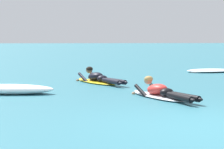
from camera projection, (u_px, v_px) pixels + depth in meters
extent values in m
plane|color=#2D6B7A|center=(132.00, 72.00, 16.89)|extent=(120.00, 120.00, 0.00)
ellipsoid|color=silver|center=(158.00, 96.00, 10.07)|extent=(1.30, 2.00, 0.07)
ellipsoid|color=silver|center=(138.00, 91.00, 10.88)|extent=(0.26, 0.26, 0.06)
ellipsoid|color=red|center=(157.00, 89.00, 10.10)|extent=(0.64, 0.77, 0.35)
ellipsoid|color=black|center=(167.00, 92.00, 9.76)|extent=(0.43, 0.40, 0.20)
cylinder|color=black|center=(180.00, 97.00, 9.21)|extent=(0.45, 0.86, 0.14)
ellipsoid|color=black|center=(191.00, 100.00, 8.82)|extent=(0.18, 0.24, 0.08)
cylinder|color=black|center=(185.00, 97.00, 9.29)|extent=(0.54, 0.83, 0.14)
ellipsoid|color=black|center=(199.00, 99.00, 8.92)|extent=(0.18, 0.24, 0.08)
cylinder|color=black|center=(141.00, 91.00, 10.32)|extent=(0.31, 0.53, 0.32)
sphere|color=tan|center=(134.00, 93.00, 10.64)|extent=(0.09, 0.09, 0.09)
cylinder|color=black|center=(156.00, 90.00, 10.51)|extent=(0.31, 0.53, 0.32)
sphere|color=tan|center=(149.00, 93.00, 10.82)|extent=(0.09, 0.09, 0.09)
sphere|color=tan|center=(148.00, 80.00, 10.42)|extent=(0.21, 0.21, 0.21)
ellipsoid|color=#AD894C|center=(149.00, 79.00, 10.40)|extent=(0.28, 0.27, 0.16)
ellipsoid|color=yellow|center=(96.00, 82.00, 13.16)|extent=(1.47, 1.95, 0.07)
ellipsoid|color=yellow|center=(82.00, 79.00, 13.91)|extent=(0.28, 0.28, 0.06)
ellipsoid|color=black|center=(96.00, 76.00, 13.19)|extent=(0.68, 0.77, 0.35)
ellipsoid|color=black|center=(102.00, 78.00, 12.87)|extent=(0.43, 0.41, 0.20)
cylinder|color=black|center=(111.00, 81.00, 12.34)|extent=(0.54, 0.87, 0.14)
ellipsoid|color=black|center=(119.00, 83.00, 11.95)|extent=(0.20, 0.24, 0.08)
cylinder|color=black|center=(116.00, 81.00, 12.43)|extent=(0.62, 0.83, 0.14)
ellipsoid|color=black|center=(125.00, 82.00, 12.07)|extent=(0.20, 0.24, 0.08)
cylinder|color=black|center=(84.00, 78.00, 13.37)|extent=(0.39, 0.58, 0.35)
sphere|color=#8C6647|center=(78.00, 80.00, 13.71)|extent=(0.09, 0.09, 0.09)
cylinder|color=black|center=(96.00, 78.00, 13.60)|extent=(0.39, 0.58, 0.35)
sphere|color=#8C6647|center=(90.00, 80.00, 13.92)|extent=(0.09, 0.09, 0.09)
sphere|color=#8C6647|center=(89.00, 70.00, 13.49)|extent=(0.21, 0.21, 0.21)
ellipsoid|color=black|center=(89.00, 69.00, 13.47)|extent=(0.29, 0.28, 0.16)
ellipsoid|color=white|center=(210.00, 70.00, 17.05)|extent=(2.15, 1.48, 0.12)
ellipsoid|color=white|center=(219.00, 70.00, 17.34)|extent=(0.77, 0.65, 0.09)
ellipsoid|color=white|center=(198.00, 72.00, 16.79)|extent=(0.80, 0.68, 0.07)
ellipsoid|color=white|center=(8.00, 89.00, 10.67)|extent=(2.41, 0.88, 0.25)
ellipsoid|color=white|center=(32.00, 90.00, 10.75)|extent=(0.85, 0.32, 0.18)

